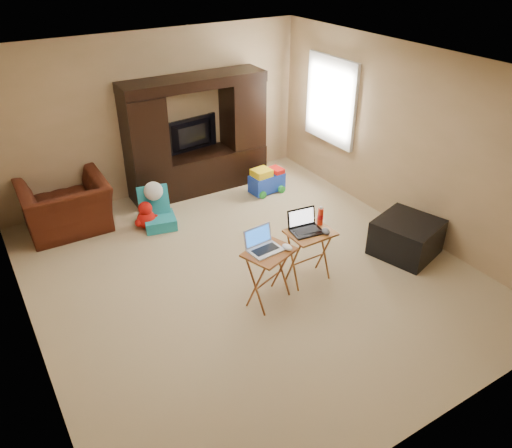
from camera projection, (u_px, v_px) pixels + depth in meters
floor at (248, 272)px, 6.27m from camera, size 5.50×5.50×0.00m
ceiling at (246, 70)px, 4.99m from camera, size 5.50×5.50×0.00m
wall_back at (155, 115)px, 7.64m from camera, size 5.00×0.00×5.00m
wall_front at (441, 323)px, 3.62m from camera, size 5.00×0.00×5.00m
wall_left at (9, 246)px, 4.50m from camera, size 0.00×5.50×5.50m
wall_right at (405, 140)px, 6.76m from camera, size 0.00×5.50×5.50m
window_pane at (332, 100)px, 7.81m from camera, size 0.00×1.20×1.20m
window_frame at (331, 100)px, 7.80m from camera, size 0.06×1.14×1.34m
entertainment_center at (197, 135)px, 7.82m from camera, size 2.26×0.62×1.84m
television at (194, 136)px, 7.91m from camera, size 0.94×0.23×0.54m
recliner at (66, 207)px, 6.95m from camera, size 1.16×1.02×0.74m
child_rocker at (159, 209)px, 7.07m from camera, size 0.54×0.58×0.58m
plush_toy at (146, 215)px, 7.09m from camera, size 0.37×0.31×0.42m
push_toy at (267, 180)px, 8.07m from camera, size 0.60×0.45×0.43m
ottoman at (406, 237)px, 6.52m from camera, size 0.92×0.92×0.48m
tray_table_left at (269, 276)px, 5.62m from camera, size 0.63×0.57×0.68m
tray_table_right at (309, 256)px, 5.97m from camera, size 0.52×0.42×0.68m
laptop_left at (265, 242)px, 5.39m from camera, size 0.38×0.32×0.24m
laptop_right at (307, 223)px, 5.73m from camera, size 0.39×0.34×0.24m
mouse_left at (287, 247)px, 5.46m from camera, size 0.10×0.15×0.06m
mouse_right at (326, 231)px, 5.75m from camera, size 0.13×0.16×0.06m
water_bottle at (320, 217)px, 5.89m from camera, size 0.07×0.07×0.21m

